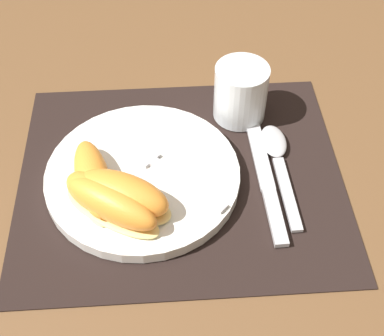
{
  "coord_description": "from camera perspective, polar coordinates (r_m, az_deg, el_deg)",
  "views": [
    {
      "loc": [
        -0.01,
        -0.44,
        0.53
      ],
      "look_at": [
        0.01,
        -0.01,
        0.02
      ],
      "focal_mm": 50.0,
      "sensor_mm": 36.0,
      "label": 1
    }
  ],
  "objects": [
    {
      "name": "placemat",
      "position": [
        0.69,
        -1.21,
        -0.85
      ],
      "size": [
        0.41,
        0.35,
        0.0
      ],
      "color": "black",
      "rests_on": "ground_plane"
    },
    {
      "name": "ground_plane",
      "position": [
        0.69,
        -1.21,
        -0.96
      ],
      "size": [
        3.0,
        3.0,
        0.0
      ],
      "primitive_type": "plane",
      "color": "brown"
    },
    {
      "name": "citrus_wedge_0",
      "position": [
        0.65,
        -10.5,
        -1.19
      ],
      "size": [
        0.07,
        0.13,
        0.03
      ],
      "color": "#F4DB84",
      "rests_on": "plate"
    },
    {
      "name": "citrus_wedge_1",
      "position": [
        0.63,
        -9.99,
        -2.92
      ],
      "size": [
        0.1,
        0.1,
        0.04
      ],
      "color": "#F4DB84",
      "rests_on": "plate"
    },
    {
      "name": "fork",
      "position": [
        0.67,
        -3.68,
        0.36
      ],
      "size": [
        0.15,
        0.14,
        0.0
      ],
      "color": "#BCBCC1",
      "rests_on": "plate"
    },
    {
      "name": "knife",
      "position": [
        0.68,
        7.92,
        -1.36
      ],
      "size": [
        0.02,
        0.21,
        0.01
      ],
      "color": "#BCBCC1",
      "rests_on": "placemat"
    },
    {
      "name": "juice_glass",
      "position": [
        0.74,
        5.18,
        7.75
      ],
      "size": [
        0.07,
        0.07,
        0.08
      ],
      "color": "silver",
      "rests_on": "placemat"
    },
    {
      "name": "citrus_wedge_3",
      "position": [
        0.62,
        -8.59,
        -3.91
      ],
      "size": [
        0.13,
        0.11,
        0.04
      ],
      "color": "#F4DB84",
      "rests_on": "plate"
    },
    {
      "name": "spoon",
      "position": [
        0.71,
        9.05,
        1.46
      ],
      "size": [
        0.04,
        0.17,
        0.01
      ],
      "color": "#BCBCC1",
      "rests_on": "placemat"
    },
    {
      "name": "citrus_wedge_2",
      "position": [
        0.62,
        -7.43,
        -2.86
      ],
      "size": [
        0.13,
        0.1,
        0.04
      ],
      "color": "#F4DB84",
      "rests_on": "plate"
    },
    {
      "name": "plate",
      "position": [
        0.68,
        -5.27,
        -0.83
      ],
      "size": [
        0.24,
        0.24,
        0.02
      ],
      "color": "white",
      "rests_on": "placemat"
    }
  ]
}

